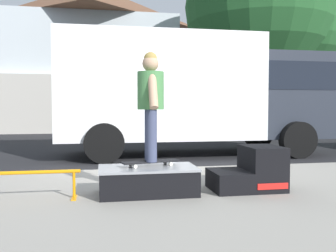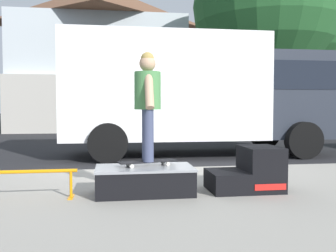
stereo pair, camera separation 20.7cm
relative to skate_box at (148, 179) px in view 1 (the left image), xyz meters
name	(u,v)px [view 1 (the left image)]	position (x,y,z in m)	size (l,w,h in m)	color
ground_plane	(141,170)	(0.19, 2.53, -0.31)	(140.00, 140.00, 0.00)	black
sidewalk_slab	(169,207)	(0.19, -0.47, -0.25)	(50.00, 5.00, 0.12)	gray
skate_box	(148,179)	(0.00, 0.00, 0.00)	(1.27, 0.70, 0.35)	black
kicker_ramp	(252,172)	(1.44, 0.00, 0.06)	(0.96, 0.67, 0.60)	black
grind_rail	(9,178)	(-1.70, -0.07, 0.09)	(1.69, 0.28, 0.36)	orange
skateboard	(151,162)	(0.05, 0.06, 0.22)	(0.81, 0.39, 0.07)	black
skater_kid	(151,97)	(0.05, 0.06, 1.07)	(0.35, 0.73, 1.43)	#3F4766
box_truck	(194,90)	(1.84, 4.73, 1.39)	(6.91, 2.63, 3.05)	white
street_tree_main	(267,11)	(6.12, 9.57, 4.86)	(6.57, 5.98, 8.34)	brown
house_behind	(91,56)	(-1.09, 17.49, 3.93)	(9.54, 8.23, 8.40)	silver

